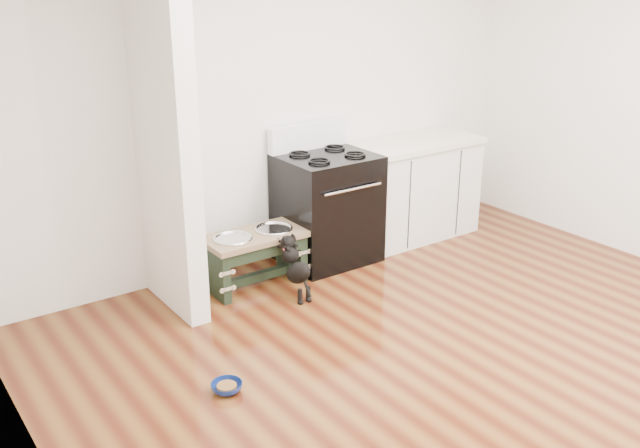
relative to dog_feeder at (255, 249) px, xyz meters
The scene contains 8 objects.
ground 2.14m from the dog_feeder, 75.68° to the right, with size 5.00×5.00×0.00m, color #43190C.
room_shell 2.49m from the dog_feeder, 75.68° to the right, with size 5.00×5.00×5.00m.
partition_wall 1.23m from the dog_feeder, behind, with size 0.15×0.80×2.70m, color silver.
oven_range 0.80m from the dog_feeder, ahead, with size 0.76×0.69×1.14m.
cabinet_run 1.76m from the dog_feeder, ahead, with size 1.24×0.64×0.91m.
dog_feeder is the anchor object (origin of this frame).
puppy 0.39m from the dog_feeder, 68.85° to the right, with size 0.14×0.40×0.48m.
floor_bowl 1.53m from the dog_feeder, 127.08° to the right, with size 0.21×0.21×0.06m.
Camera 1 is at (-3.08, -2.45, 2.42)m, focal length 40.00 mm.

